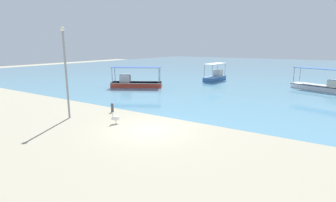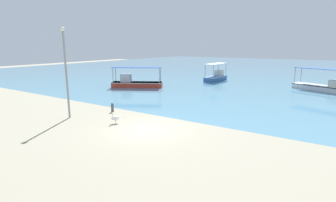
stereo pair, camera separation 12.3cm
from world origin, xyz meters
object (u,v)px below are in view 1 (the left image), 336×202
at_px(fishing_boat_near_right, 215,76).
at_px(lamp_post, 66,69).
at_px(mooring_bollard, 112,107).
at_px(pelican, 115,118).
at_px(fishing_boat_far_right, 135,82).
at_px(fishing_boat_center, 323,86).

distance_m(fishing_boat_near_right, lamp_post, 24.99).
distance_m(lamp_post, mooring_bollard, 4.50).
relative_size(pelican, lamp_post, 0.13).
bearing_deg(fishing_boat_far_right, fishing_boat_near_right, 62.20).
xyz_separation_m(fishing_boat_far_right, fishing_boat_near_right, (5.96, 11.30, 0.02)).
distance_m(fishing_boat_far_right, fishing_boat_near_right, 12.77).
xyz_separation_m(fishing_boat_far_right, pelican, (9.02, -12.72, -0.21)).
height_order(lamp_post, mooring_bollard, lamp_post).
height_order(fishing_boat_far_right, lamp_post, lamp_post).
xyz_separation_m(fishing_boat_far_right, fishing_boat_center, (19.90, 9.74, -0.03)).
distance_m(fishing_boat_center, lamp_post, 27.64).
xyz_separation_m(pelican, mooring_bollard, (-2.37, 2.10, 0.01)).
height_order(fishing_boat_center, lamp_post, lamp_post).
relative_size(fishing_boat_near_right, fishing_boat_center, 0.73).
xyz_separation_m(fishing_boat_far_right, lamp_post, (5.23, -13.51, 2.96)).
relative_size(fishing_boat_near_right, mooring_bollard, 6.67).
bearing_deg(lamp_post, pelican, 11.78).
relative_size(fishing_boat_far_right, pelican, 7.84).
distance_m(pelican, mooring_bollard, 3.17).
xyz_separation_m(lamp_post, mooring_bollard, (1.41, 2.89, -3.15)).
bearing_deg(pelican, fishing_boat_near_right, 97.26).
height_order(fishing_boat_far_right, mooring_bollard, fishing_boat_far_right).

